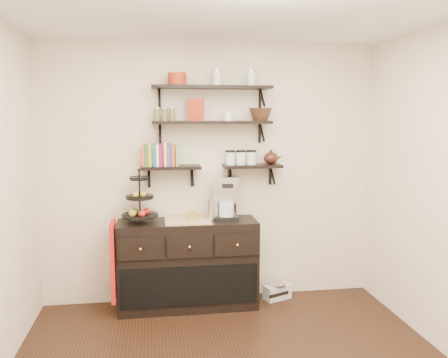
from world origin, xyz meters
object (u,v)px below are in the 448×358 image
sideboard (188,264)px  radio (277,291)px  coffee_maker (225,199)px  fruit_stand (140,205)px

sideboard → radio: size_ratio=4.38×
coffee_maker → sideboard: bearing=-173.0°
coffee_maker → radio: size_ratio=1.40×
fruit_stand → radio: (1.42, 0.06, -0.99)m
radio → coffee_maker: bearing=159.9°
fruit_stand → coffee_maker: bearing=1.8°
sideboard → coffee_maker: (0.39, 0.03, 0.66)m
fruit_stand → coffee_maker: fruit_stand is taller
coffee_maker → radio: coffee_maker is taller
fruit_stand → coffee_maker: (0.86, 0.03, 0.03)m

